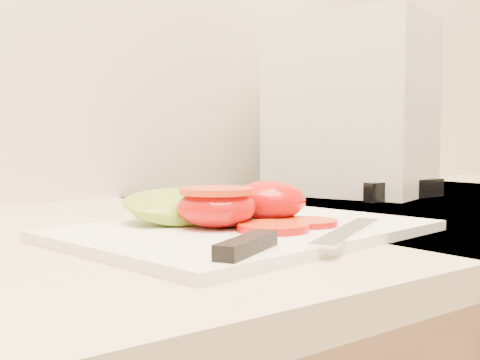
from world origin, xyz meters
TOP-DOWN VIEW (x-y plane):
  - cutting_board at (0.10, 1.57)m, footprint 0.38×0.30m
  - tomato_half_dome at (0.14, 1.58)m, footprint 0.08×0.08m
  - tomato_half_cut at (0.07, 1.58)m, footprint 0.08×0.08m
  - tomato_slice_0 at (0.10, 1.53)m, footprint 0.07×0.07m
  - tomato_slice_1 at (0.15, 1.53)m, footprint 0.06×0.06m
  - lettuce_leaf_0 at (0.07, 1.64)m, footprint 0.17×0.13m
  - lettuce_leaf_1 at (0.12, 1.65)m, footprint 0.14×0.12m
  - knife at (0.06, 1.46)m, footprint 0.26×0.10m
  - appliance at (0.52, 1.81)m, footprint 0.27×0.30m

SIDE VIEW (x-z plane):
  - cutting_board at x=0.10m, z-range 0.93..0.94m
  - tomato_slice_1 at x=0.15m, z-range 0.94..0.95m
  - tomato_slice_0 at x=0.10m, z-range 0.94..0.95m
  - knife at x=0.06m, z-range 0.94..0.95m
  - lettuce_leaf_1 at x=0.12m, z-range 0.94..0.96m
  - lettuce_leaf_0 at x=0.07m, z-range 0.94..0.97m
  - tomato_half_cut at x=0.07m, z-range 0.94..0.98m
  - tomato_half_dome at x=0.14m, z-range 0.94..0.98m
  - appliance at x=0.52m, z-range 0.93..1.23m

